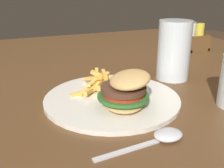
# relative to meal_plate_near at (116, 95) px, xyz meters

# --- Properties ---
(dining_table) EXTENTS (1.57, 1.18, 0.70)m
(dining_table) POSITION_rel_meal_plate_near_xyz_m (-0.12, 0.19, -0.10)
(dining_table) COLOR brown
(dining_table) RESTS_ON ground_plane
(meal_plate_near) EXTENTS (0.31, 0.31, 0.09)m
(meal_plate_near) POSITION_rel_meal_plate_near_xyz_m (0.00, 0.00, 0.00)
(meal_plate_near) COLOR silver
(meal_plate_near) RESTS_ON dining_table
(beer_glass) EXTENTS (0.09, 0.09, 0.16)m
(beer_glass) POSITION_rel_meal_plate_near_xyz_m (-0.10, 0.22, 0.06)
(beer_glass) COLOR silver
(beer_glass) RESTS_ON dining_table
(spoon) EXTENTS (0.05, 0.17, 0.02)m
(spoon) POSITION_rel_meal_plate_near_xyz_m (0.17, 0.02, -0.02)
(spoon) COLOR silver
(spoon) RESTS_ON dining_table
(condiment_caddy) EXTENTS (0.10, 0.09, 0.11)m
(condiment_caddy) POSITION_rel_meal_plate_near_xyz_m (-0.37, 0.51, 0.02)
(condiment_caddy) COLOR brown
(condiment_caddy) RESTS_ON dining_table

